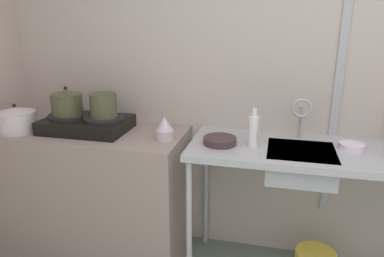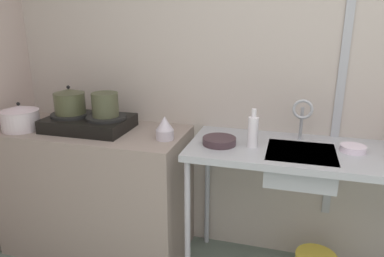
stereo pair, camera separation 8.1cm
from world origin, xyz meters
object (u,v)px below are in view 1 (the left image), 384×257
(pot_on_right_burner, at_px, (103,105))
(bottle_by_sink, at_px, (254,131))
(stove, at_px, (87,123))
(frying_pan, at_px, (220,141))
(pot_beside_stove, at_px, (16,119))
(faucet, at_px, (301,112))
(small_bowl_on_drainboard, at_px, (352,146))
(percolator, at_px, (165,128))
(sink_basin, at_px, (300,163))
(pot_on_left_burner, at_px, (67,102))

(pot_on_right_burner, height_order, bottle_by_sink, pot_on_right_burner)
(stove, distance_m, frying_pan, 0.92)
(pot_on_right_burner, height_order, pot_beside_stove, pot_on_right_burner)
(pot_beside_stove, height_order, frying_pan, pot_beside_stove)
(pot_beside_stove, distance_m, faucet, 1.85)
(stove, distance_m, small_bowl_on_drainboard, 1.68)
(percolator, bearing_deg, small_bowl_on_drainboard, 4.53)
(percolator, relative_size, sink_basin, 0.39)
(pot_beside_stove, bearing_deg, small_bowl_on_drainboard, 4.41)
(sink_basin, xyz_separation_m, small_bowl_on_drainboard, (0.28, 0.08, 0.10))
(pot_on_left_burner, distance_m, frying_pan, 1.07)
(faucet, bearing_deg, pot_on_left_burner, -175.19)
(pot_beside_stove, height_order, bottle_by_sink, bottle_by_sink)
(pot_beside_stove, xyz_separation_m, faucet, (1.83, 0.26, 0.10))
(percolator, relative_size, small_bowl_on_drainboard, 1.05)
(pot_beside_stove, bearing_deg, faucet, 8.00)
(pot_beside_stove, bearing_deg, pot_on_right_burner, 12.63)
(frying_pan, bearing_deg, percolator, 179.79)
(pot_on_right_burner, height_order, sink_basin, pot_on_right_burner)
(pot_on_right_burner, distance_m, percolator, 0.45)
(percolator, relative_size, bottle_by_sink, 0.64)
(frying_pan, height_order, small_bowl_on_drainboard, frying_pan)
(percolator, distance_m, sink_basin, 0.84)
(stove, relative_size, faucet, 2.07)
(frying_pan, relative_size, small_bowl_on_drainboard, 1.41)
(pot_on_left_burner, distance_m, pot_on_right_burner, 0.27)
(small_bowl_on_drainboard, bearing_deg, stove, -178.83)
(stove, xyz_separation_m, percolator, (0.57, -0.05, 0.02))
(pot_on_left_burner, xyz_separation_m, small_bowl_on_drainboard, (1.81, 0.03, -0.17))
(small_bowl_on_drainboard, xyz_separation_m, bottle_by_sink, (-0.56, -0.08, 0.08))
(pot_beside_stove, height_order, percolator, pot_beside_stove)
(frying_pan, distance_m, small_bowl_on_drainboard, 0.76)
(pot_on_left_burner, xyz_separation_m, bottle_by_sink, (1.25, -0.04, -0.09))
(faucet, bearing_deg, pot_beside_stove, -172.00)
(stove, xyz_separation_m, pot_on_right_burner, (0.13, 0.00, 0.13))
(pot_on_right_burner, height_order, faucet, faucet)
(pot_on_right_burner, distance_m, bottle_by_sink, 0.98)
(pot_beside_stove, relative_size, bottle_by_sink, 1.09)
(stove, xyz_separation_m, small_bowl_on_drainboard, (1.68, 0.03, -0.03))
(pot_beside_stove, height_order, small_bowl_on_drainboard, pot_beside_stove)
(bottle_by_sink, bearing_deg, pot_on_left_burner, 177.94)
(pot_beside_stove, relative_size, sink_basin, 0.66)
(pot_on_left_burner, distance_m, small_bowl_on_drainboard, 1.82)
(pot_on_right_burner, distance_m, frying_pan, 0.80)
(stove, distance_m, percolator, 0.57)
(pot_on_left_burner, xyz_separation_m, pot_on_right_burner, (0.27, 0.00, -0.01))
(pot_on_left_burner, relative_size, bottle_by_sink, 0.90)
(sink_basin, relative_size, faucet, 1.42)
(pot_on_left_burner, relative_size, small_bowl_on_drainboard, 1.47)
(pot_on_right_burner, xyz_separation_m, percolator, (0.43, -0.05, -0.11))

